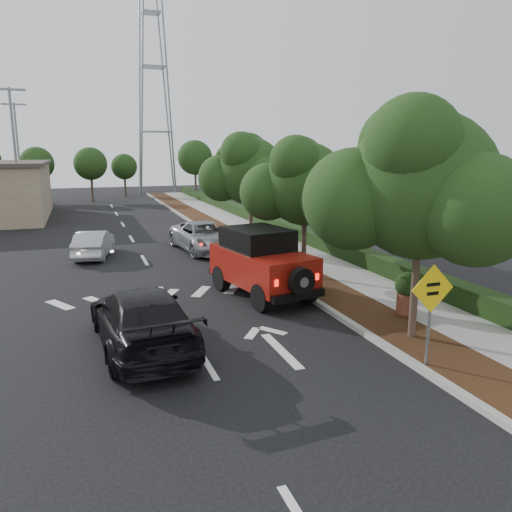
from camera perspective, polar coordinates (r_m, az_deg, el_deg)
name	(u,v)px	position (r m, az deg, el deg)	size (l,w,h in m)	color
ground	(205,361)	(12.51, -5.79, -11.89)	(120.00, 120.00, 0.00)	black
curb	(238,252)	(24.74, -2.02, 0.46)	(0.20, 70.00, 0.15)	#9E9B93
planting_strip	(257,251)	(25.05, 0.16, 0.58)	(1.80, 70.00, 0.12)	black
sidewalk	(292,249)	(25.74, 4.15, 0.86)	(2.00, 70.00, 0.12)	gray
hedge	(317,240)	(26.26, 6.97, 1.78)	(0.80, 70.00, 0.80)	black
transmission_tower	(158,193)	(59.97, -11.12, 7.05)	(7.00, 4.00, 28.00)	slate
street_tree_near	(411,340)	(14.36, 17.29, -9.16)	(3.80, 3.80, 5.92)	black
street_tree_mid	(303,278)	(20.10, 5.41, -2.56)	(3.20, 3.20, 5.32)	black
street_tree_far	(251,248)	(25.99, -0.57, 0.86)	(3.40, 3.40, 5.62)	black
light_pole_a	(22,225)	(37.68, -25.14, 3.24)	(2.00, 0.22, 9.00)	slate
light_pole_b	(24,207)	(49.64, -25.01, 5.13)	(2.00, 0.22, 9.00)	slate
red_jeep	(259,262)	(17.51, 0.34, -0.65)	(2.82, 4.83, 2.37)	black
silver_suv_ahead	(205,237)	(25.39, -5.86, 2.21)	(2.43, 5.28, 1.47)	#94969B
black_suv_oncoming	(142,319)	(13.32, -12.93, -6.99)	(2.21, 5.43, 1.58)	black
silver_sedan_oncoming	(94,244)	(25.05, -18.05, 1.33)	(1.36, 3.90, 1.29)	#ADAFB5
parked_suv	(3,215)	(37.66, -26.96, 4.21)	(1.75, 4.36, 1.48)	#A4A6AC
speed_hump_sign	(431,301)	(12.12, 19.39, -4.91)	(1.13, 0.10, 2.41)	slate
terracotta_planter	(408,289)	(15.87, 16.97, -3.58)	(0.79, 0.79, 1.37)	brown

